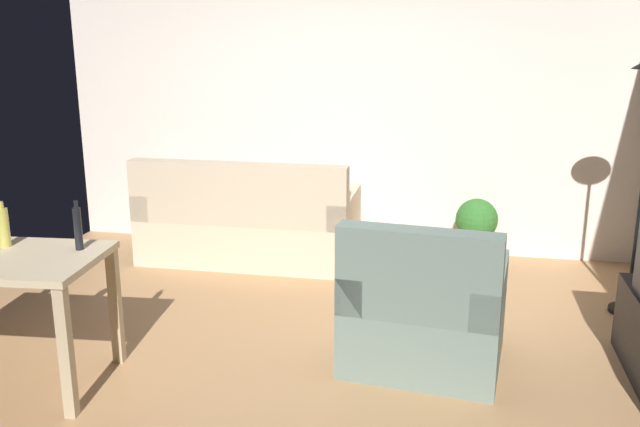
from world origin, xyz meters
TOP-DOWN VIEW (x-y plane):
  - ground_plane at (0.00, 0.00)m, footprint 5.20×4.40m
  - wall_rear at (0.00, 2.20)m, footprint 5.20×0.10m
  - couch at (-0.76, 1.59)m, footprint 1.84×0.84m
  - potted_plant at (1.19, 1.90)m, footprint 0.36×0.36m
  - armchair at (0.85, -0.08)m, footprint 0.99×0.94m
  - bottle_squat at (-1.51, -0.61)m, footprint 0.06×0.06m
  - bottle_dark at (-1.06, -0.58)m, footprint 0.04×0.04m

SIDE VIEW (x-z plane):
  - ground_plane at x=0.00m, z-range -0.02..0.00m
  - couch at x=-0.76m, z-range -0.15..0.77m
  - armchair at x=0.85m, z-range -0.14..0.78m
  - potted_plant at x=1.19m, z-range 0.05..0.62m
  - bottle_squat at x=-1.51m, z-range 0.74..1.01m
  - bottle_dark at x=-1.06m, z-range 0.74..1.03m
  - wall_rear at x=0.00m, z-range 0.00..2.70m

